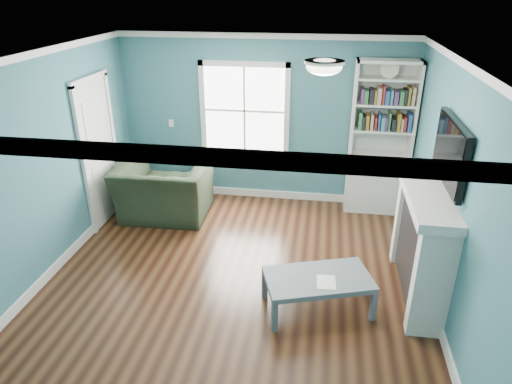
# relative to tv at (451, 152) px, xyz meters

# --- Properties ---
(floor) EXTENTS (5.00, 5.00, 0.00)m
(floor) POSITION_rel_tv_xyz_m (-2.20, -0.20, -1.72)
(floor) COLOR black
(floor) RESTS_ON ground
(room_walls) EXTENTS (5.00, 5.00, 5.00)m
(room_walls) POSITION_rel_tv_xyz_m (-2.20, -0.20, -0.14)
(room_walls) COLOR #396A80
(room_walls) RESTS_ON ground
(trim) EXTENTS (4.50, 5.00, 2.60)m
(trim) POSITION_rel_tv_xyz_m (-2.20, -0.20, -0.49)
(trim) COLOR white
(trim) RESTS_ON ground
(window) EXTENTS (1.40, 0.06, 1.50)m
(window) POSITION_rel_tv_xyz_m (-2.50, 2.29, -0.27)
(window) COLOR white
(window) RESTS_ON room_walls
(bookshelf) EXTENTS (0.90, 0.35, 2.31)m
(bookshelf) POSITION_rel_tv_xyz_m (-0.43, 2.10, -0.80)
(bookshelf) COLOR silver
(bookshelf) RESTS_ON ground
(fireplace) EXTENTS (0.44, 1.58, 1.30)m
(fireplace) POSITION_rel_tv_xyz_m (-0.12, 0.00, -1.09)
(fireplace) COLOR black
(fireplace) RESTS_ON ground
(tv) EXTENTS (0.06, 1.10, 0.65)m
(tv) POSITION_rel_tv_xyz_m (0.00, 0.00, 0.00)
(tv) COLOR black
(tv) RESTS_ON fireplace
(door) EXTENTS (0.12, 0.98, 2.17)m
(door) POSITION_rel_tv_xyz_m (-4.42, 1.20, -0.65)
(door) COLOR silver
(door) RESTS_ON ground
(ceiling_fixture) EXTENTS (0.38, 0.38, 0.15)m
(ceiling_fixture) POSITION_rel_tv_xyz_m (-1.30, -0.10, 0.82)
(ceiling_fixture) COLOR white
(ceiling_fixture) RESTS_ON room_walls
(light_switch) EXTENTS (0.08, 0.01, 0.12)m
(light_switch) POSITION_rel_tv_xyz_m (-3.70, 2.28, -0.52)
(light_switch) COLOR white
(light_switch) RESTS_ON room_walls
(recliner) EXTENTS (1.34, 0.89, 1.15)m
(recliner) POSITION_rel_tv_xyz_m (-3.58, 1.40, -1.15)
(recliner) COLOR #222E1C
(recliner) RESTS_ON ground
(coffee_table) EXTENTS (1.26, 0.93, 0.41)m
(coffee_table) POSITION_rel_tv_xyz_m (-1.22, -0.45, -1.37)
(coffee_table) COLOR #555B66
(coffee_table) RESTS_ON ground
(paper_sheet) EXTENTS (0.21, 0.26, 0.00)m
(paper_sheet) POSITION_rel_tv_xyz_m (-1.14, -0.53, -1.32)
(paper_sheet) COLOR white
(paper_sheet) RESTS_ON coffee_table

